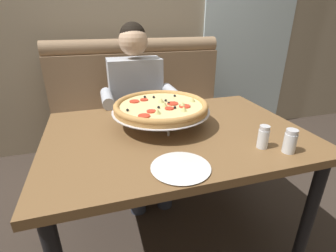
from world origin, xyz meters
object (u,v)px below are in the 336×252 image
(diner_main, at_px, (138,102))
(pizza, at_px, (161,107))
(shaker_pepper_flakes, at_px, (290,143))
(plate_near_left, at_px, (181,166))
(shaker_oregano, at_px, (263,138))
(booth_bench, at_px, (143,125))
(dining_table, at_px, (176,145))
(patio_chair, at_px, (223,75))

(diner_main, height_order, pizza, diner_main)
(shaker_pepper_flakes, distance_m, plate_near_left, 0.50)
(pizza, height_order, shaker_oregano, pizza)
(booth_bench, xyz_separation_m, diner_main, (-0.08, -0.27, 0.31))
(dining_table, bearing_deg, shaker_pepper_flakes, -40.97)
(pizza, bearing_deg, dining_table, -59.96)
(diner_main, xyz_separation_m, shaker_oregano, (0.40, -0.95, 0.09))
(booth_bench, height_order, shaker_pepper_flakes, booth_bench)
(plate_near_left, bearing_deg, dining_table, 74.70)
(shaker_oregano, relative_size, patio_chair, 0.12)
(pizza, height_order, plate_near_left, pizza)
(diner_main, distance_m, shaker_oregano, 1.03)
(dining_table, bearing_deg, shaker_oregano, -41.36)
(shaker_oregano, bearing_deg, booth_bench, 104.80)
(shaker_oregano, height_order, plate_near_left, shaker_oregano)
(patio_chair, bearing_deg, shaker_pepper_flakes, -112.46)
(pizza, bearing_deg, diner_main, 92.55)
(shaker_oregano, distance_m, patio_chair, 2.65)
(shaker_oregano, distance_m, plate_near_left, 0.42)
(plate_near_left, height_order, patio_chair, patio_chair)
(shaker_pepper_flakes, height_order, patio_chair, shaker_pepper_flakes)
(plate_near_left, bearing_deg, shaker_oregano, 7.70)
(pizza, relative_size, shaker_pepper_flakes, 4.84)
(dining_table, bearing_deg, pizza, 120.04)
(plate_near_left, bearing_deg, patio_chair, 58.24)
(booth_bench, bearing_deg, pizza, -93.70)
(shaker_pepper_flakes, bearing_deg, shaker_oregano, 140.56)
(pizza, xyz_separation_m, patio_chair, (1.48, 2.02, -0.34))
(diner_main, height_order, patio_chair, diner_main)
(plate_near_left, bearing_deg, booth_bench, 85.83)
(dining_table, height_order, diner_main, diner_main)
(dining_table, xyz_separation_m, plate_near_left, (-0.09, -0.34, 0.10))
(dining_table, height_order, shaker_oregano, shaker_oregano)
(booth_bench, relative_size, shaker_pepper_flakes, 14.39)
(dining_table, height_order, shaker_pepper_flakes, shaker_pepper_flakes)
(shaker_pepper_flakes, height_order, shaker_oregano, same)
(pizza, relative_size, plate_near_left, 2.18)
(booth_bench, relative_size, dining_table, 1.18)
(diner_main, relative_size, patio_chair, 1.48)
(diner_main, relative_size, shaker_oregano, 11.89)
(pizza, relative_size, patio_chair, 0.61)
(shaker_oregano, bearing_deg, dining_table, 138.64)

